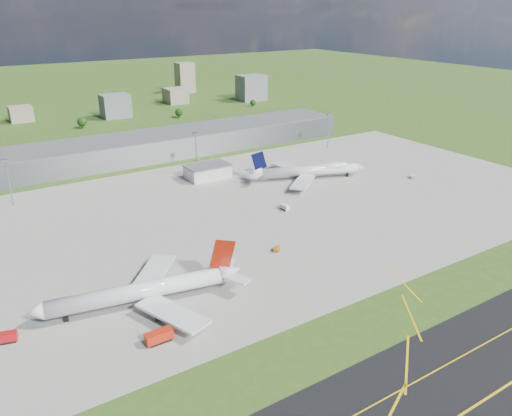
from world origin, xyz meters
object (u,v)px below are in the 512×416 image
van_white_far (413,177)px  airliner_red_twin (145,291)px  van_white_near (285,207)px  tug_yellow (277,249)px  crash_tender (6,338)px  fire_truck (159,337)px  airliner_blue_quad (310,171)px

van_white_far → airliner_red_twin: bearing=164.8°
van_white_near → van_white_far: (97.64, -0.89, -0.30)m
airliner_red_twin → tug_yellow: airliner_red_twin is taller
crash_tender → van_white_near: (140.15, 43.27, -0.27)m
van_white_near → van_white_far: bearing=-94.7°
tug_yellow → van_white_far: size_ratio=0.94×
tug_yellow → van_white_near: (30.74, 37.22, 0.44)m
fire_truck → crash_tender: fire_truck is taller
airliner_red_twin → van_white_far: bearing=-156.7°
fire_truck → tug_yellow: bearing=24.8°
airliner_red_twin → airliner_blue_quad: (137.20, 79.23, -0.13)m
tug_yellow → crash_tender: bearing=140.2°
van_white_near → fire_truck: bearing=120.8°
van_white_far → van_white_near: bearing=150.9°
crash_tender → airliner_red_twin: bearing=10.6°
crash_tender → tug_yellow: size_ratio=1.63×
van_white_far → crash_tender: bearing=161.6°
airliner_red_twin → van_white_far: size_ratio=16.51×
airliner_blue_quad → van_white_near: airliner_blue_quad is taller
crash_tender → van_white_far: bearing=24.6°
fire_truck → van_white_near: size_ratio=1.54×
crash_tender → van_white_near: bearing=31.6°
tug_yellow → van_white_near: size_ratio=0.74×
airliner_red_twin → tug_yellow: 64.60m
airliner_blue_quad → tug_yellow: size_ratio=16.65×
airliner_blue_quad → tug_yellow: bearing=-114.9°
airliner_blue_quad → van_white_near: bearing=-121.0°
airliner_red_twin → airliner_blue_quad: airliner_red_twin is taller
van_white_far → airliner_blue_quad: bearing=119.9°
crash_tender → van_white_near: 146.68m
airliner_red_twin → crash_tender: (-45.62, 3.08, -3.84)m
fire_truck → crash_tender: 48.76m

